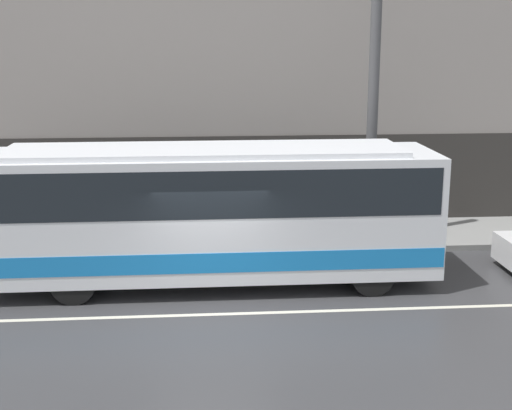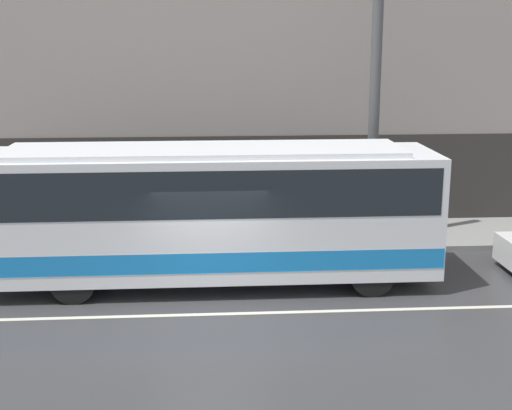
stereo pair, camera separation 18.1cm
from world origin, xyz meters
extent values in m
plane|color=#38383A|center=(0.00, 0.00, 0.00)|extent=(60.00, 60.00, 0.00)
cube|color=gray|center=(0.00, 5.51, 0.08)|extent=(60.00, 3.02, 0.16)
cube|color=gray|center=(0.00, 7.17, 5.60)|extent=(60.00, 0.30, 11.19)
cube|color=#2D2B28|center=(0.00, 7.00, 1.40)|extent=(60.00, 0.06, 2.80)
cube|color=beige|center=(0.00, 0.00, 0.00)|extent=(54.00, 0.14, 0.01)
cube|color=silver|center=(-0.09, 2.02, 1.73)|extent=(10.62, 2.60, 2.77)
cube|color=#1972BF|center=(-0.09, 2.02, 0.90)|extent=(10.57, 2.62, 0.45)
cube|color=black|center=(-0.09, 2.02, 2.41)|extent=(10.30, 2.62, 1.05)
cube|color=orange|center=(5.17, 2.02, 2.93)|extent=(0.12, 1.95, 0.28)
cube|color=silver|center=(-0.09, 2.02, 3.18)|extent=(9.03, 2.21, 0.12)
cylinder|color=black|center=(3.62, 0.88, 0.50)|extent=(0.99, 0.28, 0.99)
cylinder|color=black|center=(3.62, 3.16, 0.50)|extent=(0.99, 0.28, 0.99)
cylinder|color=black|center=(-3.01, 0.88, 0.50)|extent=(0.99, 0.28, 0.99)
cylinder|color=black|center=(-3.01, 3.16, 0.50)|extent=(0.99, 0.28, 0.99)
cylinder|color=#4C4C4F|center=(4.46, 4.86, 4.46)|extent=(0.29, 0.29, 8.61)
cylinder|color=maroon|center=(-3.23, 5.25, 0.91)|extent=(0.36, 0.36, 1.51)
sphere|color=tan|center=(-3.23, 5.25, 1.81)|extent=(0.28, 0.28, 0.28)
camera|label=1|loc=(-0.21, -14.06, 5.74)|focal=50.00mm
camera|label=2|loc=(-0.03, -14.08, 5.74)|focal=50.00mm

